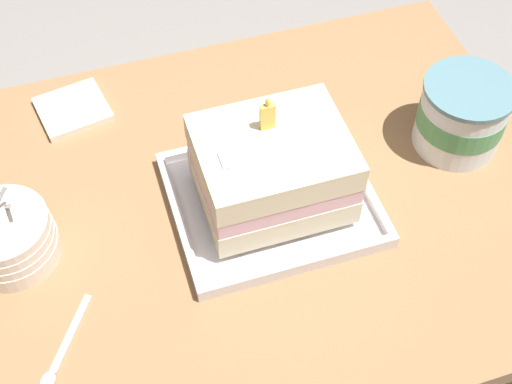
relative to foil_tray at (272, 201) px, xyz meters
name	(u,v)px	position (x,y,z in m)	size (l,w,h in m)	color
dining_table	(242,246)	(-0.05, 0.01, -0.12)	(1.01, 0.74, 0.73)	olive
foil_tray	(272,201)	(0.00, 0.00, 0.00)	(0.30, 0.27, 0.02)	silver
birthday_cake	(273,169)	(0.00, 0.00, 0.08)	(0.22, 0.18, 0.18)	beige
bowl_stack	(7,238)	(-0.39, 0.03, 0.03)	(0.14, 0.14, 0.13)	silver
ice_cream_tub	(462,115)	(0.33, 0.03, 0.06)	(0.14, 0.14, 0.12)	white
serving_spoon_near_tray	(57,361)	(-0.35, -0.16, 0.00)	(0.09, 0.13, 0.01)	silver
napkin_pile	(73,109)	(-0.26, 0.29, 0.00)	(0.13, 0.12, 0.01)	silver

